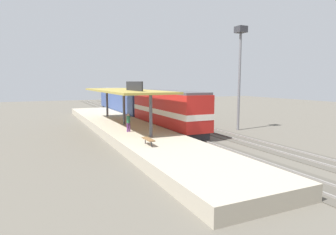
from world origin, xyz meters
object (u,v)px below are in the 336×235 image
platform_bench (148,139)px  locomotive (167,110)px  light_mast (240,56)px  person_waiting (128,122)px  passenger_carriage_single (122,101)px  freight_car (170,106)px

platform_bench → locomotive: locomotive is taller
light_mast → person_waiting: 14.93m
locomotive → passenger_carriage_single: (0.00, 18.00, -0.10)m
passenger_carriage_single → light_mast: 22.96m
platform_bench → freight_car: size_ratio=0.14×
freight_car → person_waiting: size_ratio=7.02×
locomotive → freight_car: size_ratio=1.20×
locomotive → freight_car: locomotive is taller
freight_car → light_mast: bearing=-74.7°
freight_car → light_mast: 13.74m
platform_bench → locomotive: 11.44m
locomotive → light_mast: bearing=-19.3°
locomotive → person_waiting: size_ratio=8.44×
platform_bench → freight_car: (10.60, 18.67, 0.63)m
passenger_carriage_single → light_mast: light_mast is taller
passenger_carriage_single → person_waiting: 22.17m
platform_bench → locomotive: bearing=58.2°
platform_bench → locomotive: (6.00, 9.68, 1.07)m
light_mast → person_waiting: (-13.39, -0.72, -6.54)m
platform_bench → locomotive: size_ratio=0.12×
light_mast → locomotive: bearing=160.7°
locomotive → passenger_carriage_single: 18.00m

